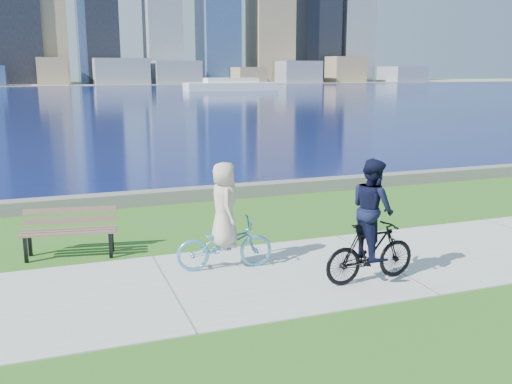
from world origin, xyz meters
TOP-DOWN VIEW (x-y plane):
  - ground at (0.00, 0.00)m, footprint 320.00×320.00m
  - concrete_path at (0.00, 0.00)m, footprint 80.00×3.50m
  - seawall at (0.00, 6.20)m, footprint 90.00×0.50m
  - bay_water at (0.00, 72.00)m, footprint 320.00×131.00m
  - far_shore at (0.00, 130.00)m, footprint 320.00×30.00m
  - ferry_far at (26.80, 81.32)m, footprint 15.05×4.30m
  - park_bench at (-1.46, 2.41)m, footprint 1.85×0.90m
  - cyclist_woman at (1.12, 0.62)m, footprint 0.79×1.80m
  - cyclist_man at (3.26, -0.83)m, footprint 0.67×1.74m

SIDE VIEW (x-z plane):
  - ground at x=0.00m, z-range 0.00..0.00m
  - bay_water at x=0.00m, z-range 0.00..0.01m
  - concrete_path at x=0.00m, z-range 0.00..0.02m
  - far_shore at x=0.00m, z-range 0.00..0.12m
  - seawall at x=0.00m, z-range 0.00..0.35m
  - park_bench at x=-1.46m, z-range 0.10..1.02m
  - cyclist_woman at x=1.12m, z-range -0.23..1.72m
  - ferry_far at x=26.80m, z-range -0.17..1.87m
  - cyclist_man at x=3.26m, z-range -0.15..1.97m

